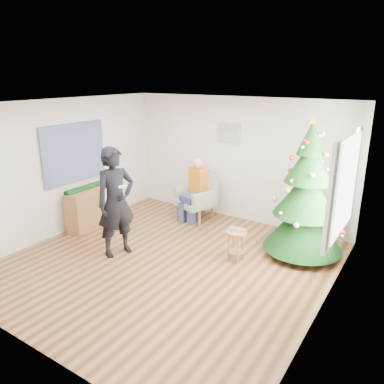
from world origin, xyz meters
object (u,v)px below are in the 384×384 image
Objects in this scene: stool at (236,245)px; console at (86,208)px; standing_man at (116,202)px; christmas_tree at (306,195)px; armchair at (197,202)px.

console is at bearing -174.20° from stool.
standing_man reaches higher than console.
standing_man is (-1.86, -0.86, 0.67)m from stool.
christmas_tree is 2.42× the size of console.
armchair is at bearing 11.69° from standing_man.
armchair is at bearing 140.67° from stool.
christmas_tree is at bearing 11.09° from armchair.
standing_man is (-2.71, -1.70, -0.14)m from christmas_tree.
console is (-1.66, -1.63, 0.02)m from armchair.
stool is 2.06m from armchair.
console is (-4.11, -1.17, -0.69)m from christmas_tree.
christmas_tree reaches higher than armchair.
console reaches higher than stool.
armchair is 2.25m from standing_man.
armchair is at bearing 29.69° from console.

